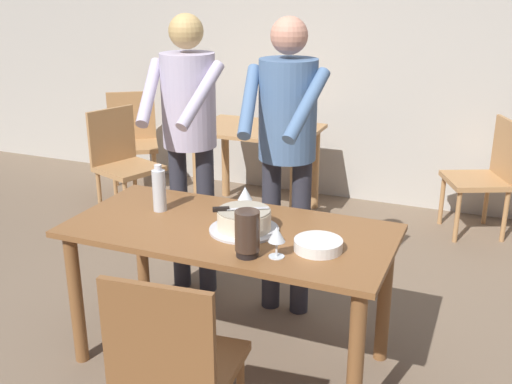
# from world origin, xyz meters

# --- Properties ---
(ground_plane) EXTENTS (14.00, 14.00, 0.00)m
(ground_plane) POSITION_xyz_m (0.00, 0.00, 0.00)
(ground_plane) COLOR #7A6651
(back_wall) EXTENTS (10.00, 0.12, 2.70)m
(back_wall) POSITION_xyz_m (0.00, 2.74, 1.35)
(back_wall) COLOR #BCB7AD
(back_wall) RESTS_ON ground_plane
(main_dining_table) EXTENTS (1.60, 0.77, 0.75)m
(main_dining_table) POSITION_xyz_m (0.00, 0.00, 0.63)
(main_dining_table) COLOR brown
(main_dining_table) RESTS_ON ground_plane
(cake_on_platter) EXTENTS (0.34, 0.34, 0.11)m
(cake_on_platter) POSITION_xyz_m (0.08, -0.01, 0.80)
(cake_on_platter) COLOR silver
(cake_on_platter) RESTS_ON main_dining_table
(cake_knife) EXTENTS (0.25, 0.15, 0.02)m
(cake_knife) POSITION_xyz_m (0.02, -0.04, 0.87)
(cake_knife) COLOR silver
(cake_knife) RESTS_ON cake_on_platter
(plate_stack) EXTENTS (0.22, 0.22, 0.05)m
(plate_stack) POSITION_xyz_m (0.48, -0.08, 0.78)
(plate_stack) COLOR white
(plate_stack) RESTS_ON main_dining_table
(wine_glass_near) EXTENTS (0.08, 0.08, 0.14)m
(wine_glass_near) POSITION_xyz_m (-0.01, 0.21, 0.85)
(wine_glass_near) COLOR silver
(wine_glass_near) RESTS_ON main_dining_table
(wine_glass_far) EXTENTS (0.08, 0.08, 0.14)m
(wine_glass_far) POSITION_xyz_m (0.33, -0.22, 0.85)
(wine_glass_far) COLOR silver
(wine_glass_far) RESTS_ON main_dining_table
(water_bottle) EXTENTS (0.07, 0.07, 0.25)m
(water_bottle) POSITION_xyz_m (-0.44, 0.08, 0.86)
(water_bottle) COLOR silver
(water_bottle) RESTS_ON main_dining_table
(hurricane_lamp) EXTENTS (0.11, 0.11, 0.21)m
(hurricane_lamp) POSITION_xyz_m (0.21, -0.26, 0.86)
(hurricane_lamp) COLOR black
(hurricane_lamp) RESTS_ON main_dining_table
(person_cutting_cake) EXTENTS (0.47, 0.56, 1.72)m
(person_cutting_cake) POSITION_xyz_m (0.08, 0.59, 1.08)
(person_cutting_cake) COLOR #2D2D38
(person_cutting_cake) RESTS_ON ground_plane
(person_standing_beside) EXTENTS (0.47, 0.56, 1.72)m
(person_standing_beside) POSITION_xyz_m (-0.55, 0.62, 1.08)
(person_standing_beside) COLOR #2D2D38
(person_standing_beside) RESTS_ON ground_plane
(chair_near_side) EXTENTS (0.48, 0.48, 0.90)m
(chair_near_side) POSITION_xyz_m (0.11, -0.76, 0.49)
(chair_near_side) COLOR brown
(chair_near_side) RESTS_ON ground_plane
(background_table) EXTENTS (1.00, 0.70, 0.74)m
(background_table) POSITION_xyz_m (-0.69, 2.04, 0.58)
(background_table) COLOR tan
(background_table) RESTS_ON ground_plane
(background_chair_0) EXTENTS (0.58, 0.58, 0.90)m
(background_chair_0) POSITION_xyz_m (1.10, 2.30, 0.49)
(background_chair_0) COLOR tan
(background_chair_0) RESTS_ON ground_plane
(background_chair_2) EXTENTS (0.61, 0.61, 0.90)m
(background_chair_2) POSITION_xyz_m (-2.01, 2.17, 0.49)
(background_chair_2) COLOR tan
(background_chair_2) RESTS_ON ground_plane
(background_chair_3) EXTENTS (0.56, 0.56, 0.90)m
(background_chair_3) POSITION_xyz_m (-1.68, 1.53, 0.49)
(background_chair_3) COLOR tan
(background_chair_3) RESTS_ON ground_plane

